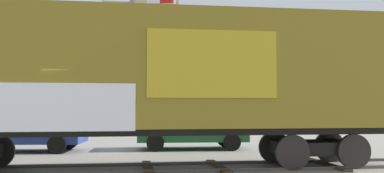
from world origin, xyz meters
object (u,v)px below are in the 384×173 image
object	(u,v)px
flagpole	(168,36)
parked_car_blue	(20,129)
freight_car	(143,74)
parked_car_green	(191,128)

from	to	relation	value
flagpole	parked_car_blue	world-z (taller)	flagpole
parked_car_blue	flagpole	bearing A→B (deg)	40.03
freight_car	flagpole	xyz separation A→B (m)	(2.47, 10.86, 2.84)
parked_car_blue	parked_car_green	distance (m)	6.36
flagpole	parked_car_green	xyz separation A→B (m)	(-0.04, -5.80, -4.52)
freight_car	parked_car_green	size ratio (longest dim) A/B	3.30
flagpole	freight_car	bearing A→B (deg)	-102.80
parked_car_blue	parked_car_green	size ratio (longest dim) A/B	1.10
freight_car	flagpole	distance (m)	11.50
freight_car	parked_car_blue	distance (m)	6.96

